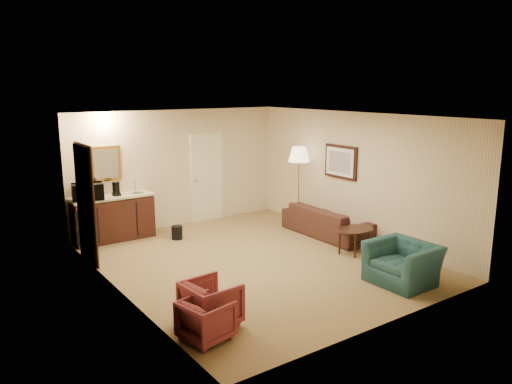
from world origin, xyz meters
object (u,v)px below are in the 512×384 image
floor_lamp (298,186)px  waste_bin (177,233)px  coffee_table (354,241)px  microwave (87,190)px  sofa (328,217)px  rose_chair_far (211,301)px  rose_chair_near (206,318)px  teal_armchair (403,257)px  coffee_maker (116,189)px  wetbar_cabinet (113,218)px

floor_lamp → waste_bin: size_ratio=6.37×
coffee_table → microwave: microwave is taller
sofa → waste_bin: sofa is taller
sofa → rose_chair_far: bearing=117.9°
sofa → rose_chair_far: 4.57m
rose_chair_far → rose_chair_near: bearing=135.9°
waste_bin → floor_lamp: bearing=-12.3°
sofa → rose_chair_near: size_ratio=3.61×
teal_armchair → microwave: (-3.49, 4.85, 0.68)m
teal_armchair → floor_lamp: bearing=166.4°
coffee_table → rose_chair_far: bearing=-165.0°
microwave → coffee_maker: (0.59, 0.05, -0.06)m
sofa → microwave: (-4.30, 2.24, 0.71)m
wetbar_cabinet → microwave: (-0.50, -0.07, 0.66)m
sofa → floor_lamp: bearing=-0.5°
wetbar_cabinet → floor_lamp: bearing=-19.1°
coffee_table → coffee_maker: bearing=134.6°
teal_armchair → waste_bin: teal_armchair is taller
wetbar_cabinet → rose_chair_far: wetbar_cabinet is taller
rose_chair_near → coffee_maker: 4.80m
wetbar_cabinet → waste_bin: (1.07, -0.72, -0.32)m
coffee_table → microwave: bearing=139.7°
teal_armchair → microwave: bearing=-144.9°
teal_armchair → microwave: 6.01m
waste_bin → microwave: microwave is taller
microwave → coffee_maker: size_ratio=2.05×
floor_lamp → sofa: bearing=-90.9°
floor_lamp → waste_bin: floor_lamp is taller
coffee_table → sofa: bearing=72.6°
wetbar_cabinet → coffee_table: (3.45, -3.42, -0.23)m
teal_armchair → coffee_maker: (-2.90, 4.90, 0.62)m
sofa → waste_bin: (-2.73, 1.59, -0.27)m
rose_chair_far → wetbar_cabinet: bearing=-8.2°
coffee_table → floor_lamp: size_ratio=0.45×
waste_bin → coffee_table: bearing=-48.6°
floor_lamp → microwave: floor_lamp is taller
rose_chair_far → coffee_table: (3.70, 0.99, -0.10)m
waste_bin → microwave: bearing=157.5°
wetbar_cabinet → rose_chair_near: 4.75m
rose_chair_near → rose_chair_far: size_ratio=0.87×
teal_armchair → rose_chair_far: bearing=-99.5°
wetbar_cabinet → rose_chair_far: size_ratio=2.44×
wetbar_cabinet → coffee_maker: (0.09, -0.02, 0.60)m
floor_lamp → coffee_maker: size_ratio=6.27×
sofa → coffee_maker: 4.41m
rose_chair_near → waste_bin: size_ratio=2.07×
rose_chair_near → teal_armchair: bearing=-105.1°
rose_chair_far → floor_lamp: (4.07, 3.09, 0.56)m
sofa → rose_chair_near: sofa is taller
rose_chair_far → coffee_table: rose_chair_far is taller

